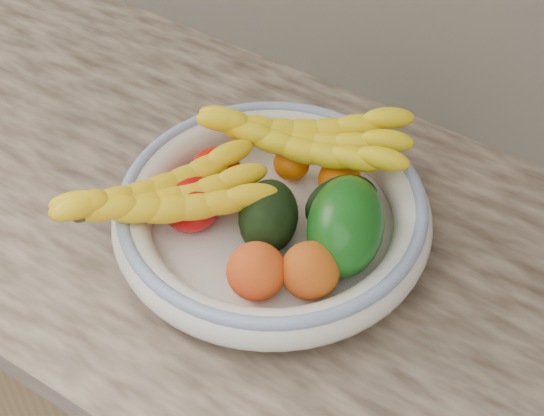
{
  "coord_description": "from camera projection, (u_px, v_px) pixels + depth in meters",
  "views": [
    {
      "loc": [
        0.38,
        1.08,
        1.69
      ],
      "look_at": [
        0.0,
        1.66,
        0.96
      ],
      "focal_mm": 55.0,
      "sensor_mm": 36.0,
      "label": 1
    }
  ],
  "objects": [
    {
      "name": "clementine_back_right",
      "position": [
        340.0,
        179.0,
        1.05
      ],
      "size": [
        0.07,
        0.07,
        0.05
      ],
      "primitive_type": "ellipsoid",
      "rotation": [
        0.0,
        0.0,
        -0.34
      ],
      "color": "orange",
      "rests_on": "fruit_bowl"
    },
    {
      "name": "tomato_left",
      "position": [
        216.0,
        171.0,
        1.05
      ],
      "size": [
        0.08,
        0.08,
        0.06
      ],
      "primitive_type": "ellipsoid",
      "rotation": [
        0.0,
        0.0,
        0.29
      ],
      "color": "#BE0D00",
      "rests_on": "fruit_bowl"
    },
    {
      "name": "peach_front",
      "position": [
        256.0,
        271.0,
        0.93
      ],
      "size": [
        0.07,
        0.07,
        0.07
      ],
      "primitive_type": "ellipsoid",
      "rotation": [
        0.0,
        0.0,
        -0.08
      ],
      "color": "orange",
      "rests_on": "fruit_bowl"
    },
    {
      "name": "green_mango",
      "position": [
        345.0,
        226.0,
        0.96
      ],
      "size": [
        0.16,
        0.17,
        0.12
      ],
      "primitive_type": "ellipsoid",
      "rotation": [
        0.0,
        0.31,
        0.44
      ],
      "color": "#0E4C0F",
      "rests_on": "fruit_bowl"
    },
    {
      "name": "peach_right",
      "position": [
        310.0,
        270.0,
        0.93
      ],
      "size": [
        0.08,
        0.08,
        0.07
      ],
      "primitive_type": "ellipsoid",
      "rotation": [
        0.0,
        0.0,
        -0.33
      ],
      "color": "orange",
      "rests_on": "fruit_bowl"
    },
    {
      "name": "banana_bunch_back",
      "position": [
        303.0,
        143.0,
        1.05
      ],
      "size": [
        0.3,
        0.21,
        0.08
      ],
      "primitive_type": null,
      "rotation": [
        0.0,
        0.0,
        0.4
      ],
      "color": "yellow",
      "rests_on": "fruit_bowl"
    },
    {
      "name": "kitchen_counter",
      "position": [
        280.0,
        406.0,
        1.38
      ],
      "size": [
        2.44,
        0.66,
        1.4
      ],
      "color": "brown",
      "rests_on": "ground"
    },
    {
      "name": "clementine_back_left",
      "position": [
        292.0,
        164.0,
        1.07
      ],
      "size": [
        0.06,
        0.06,
        0.04
      ],
      "primitive_type": "ellipsoid",
      "rotation": [
        0.0,
        0.0,
        0.27
      ],
      "color": "orange",
      "rests_on": "fruit_bowl"
    },
    {
      "name": "tomato_near_left",
      "position": [
        191.0,
        203.0,
        1.01
      ],
      "size": [
        0.1,
        0.1,
        0.07
      ],
      "primitive_type": "ellipsoid",
      "rotation": [
        0.0,
        0.0,
        -0.34
      ],
      "color": "#C50407",
      "rests_on": "fruit_bowl"
    },
    {
      "name": "avocado_center",
      "position": [
        268.0,
        216.0,
        0.99
      ],
      "size": [
        0.11,
        0.13,
        0.07
      ],
      "primitive_type": "ellipsoid",
      "rotation": [
        0.0,
        0.0,
        0.49
      ],
      "color": "black",
      "rests_on": "fruit_bowl"
    },
    {
      "name": "banana_bunch_front",
      "position": [
        164.0,
        202.0,
        0.98
      ],
      "size": [
        0.25,
        0.29,
        0.08
      ],
      "primitive_type": null,
      "rotation": [
        0.0,
        0.0,
        0.95
      ],
      "color": "yellow",
      "rests_on": "fruit_bowl"
    },
    {
      "name": "fruit_bowl",
      "position": [
        272.0,
        214.0,
        1.01
      ],
      "size": [
        0.39,
        0.39,
        0.08
      ],
      "color": "silver",
      "rests_on": "kitchen_counter"
    },
    {
      "name": "avocado_right",
      "position": [
        342.0,
        204.0,
        1.01
      ],
      "size": [
        0.1,
        0.12,
        0.07
      ],
      "primitive_type": "ellipsoid",
      "rotation": [
        0.0,
        0.0,
        -0.45
      ],
      "color": "black",
      "rests_on": "fruit_bowl"
    }
  ]
}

